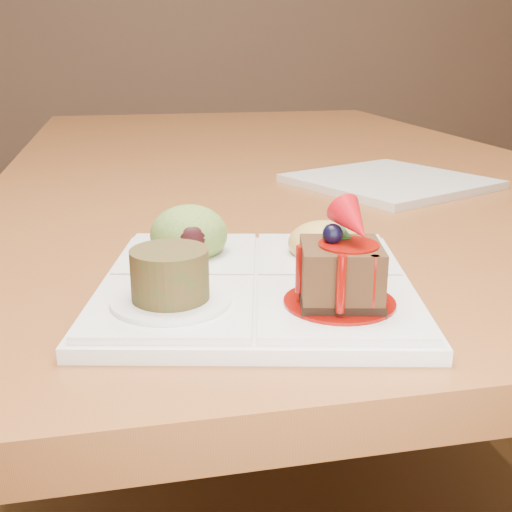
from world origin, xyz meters
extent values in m
plane|color=brown|center=(0.00, 0.00, 0.00)|extent=(6.00, 6.00, 0.00)
cube|color=brown|center=(0.00, 0.00, 0.73)|extent=(1.00, 1.80, 0.04)
cylinder|color=brown|center=(-0.44, 0.84, 0.35)|extent=(0.06, 0.06, 0.71)
cylinder|color=brown|center=(0.44, 0.84, 0.35)|extent=(0.06, 0.06, 0.71)
cylinder|color=black|center=(0.70, 0.43, 0.20)|extent=(0.03, 0.03, 0.41)
cube|color=silver|center=(-0.19, -0.71, 0.76)|extent=(0.32, 0.32, 0.01)
cube|color=silver|center=(-0.14, -0.79, 0.77)|extent=(0.15, 0.15, 0.01)
cube|color=silver|center=(-0.27, -0.76, 0.77)|extent=(0.15, 0.15, 0.01)
cube|color=silver|center=(-0.24, -0.63, 0.77)|extent=(0.15, 0.15, 0.01)
cube|color=silver|center=(-0.11, -0.66, 0.77)|extent=(0.15, 0.15, 0.01)
cylinder|color=#720804|center=(-0.14, -0.79, 0.77)|extent=(0.09, 0.09, 0.00)
cube|color=black|center=(-0.14, -0.79, 0.77)|extent=(0.07, 0.07, 0.01)
cube|color=#39240F|center=(-0.14, -0.79, 0.80)|extent=(0.07, 0.07, 0.04)
cylinder|color=#720804|center=(-0.14, -0.79, 0.82)|extent=(0.05, 0.05, 0.00)
sphere|color=black|center=(-0.15, -0.78, 0.82)|extent=(0.02, 0.02, 0.02)
cone|color=#A30A12|center=(-0.13, -0.79, 0.83)|extent=(0.04, 0.05, 0.04)
cube|color=#134411|center=(-0.14, -0.78, 0.82)|extent=(0.01, 0.02, 0.01)
cube|color=#134411|center=(-0.14, -0.77, 0.82)|extent=(0.02, 0.02, 0.01)
cylinder|color=#720804|center=(-0.15, -0.82, 0.80)|extent=(0.01, 0.01, 0.04)
cylinder|color=#720804|center=(-0.12, -0.82, 0.80)|extent=(0.01, 0.01, 0.04)
cylinder|color=#720804|center=(-0.17, -0.78, 0.80)|extent=(0.01, 0.01, 0.04)
cylinder|color=silver|center=(-0.27, -0.76, 0.77)|extent=(0.09, 0.09, 0.00)
cylinder|color=#4A2815|center=(-0.27, -0.76, 0.79)|extent=(0.06, 0.06, 0.04)
cylinder|color=#4F3210|center=(-0.27, -0.76, 0.81)|extent=(0.05, 0.05, 0.00)
ellipsoid|color=olive|center=(-0.24, -0.63, 0.79)|extent=(0.07, 0.07, 0.06)
ellipsoid|color=black|center=(-0.24, -0.66, 0.79)|extent=(0.04, 0.03, 0.03)
ellipsoid|color=#C78C48|center=(-0.11, -0.66, 0.78)|extent=(0.07, 0.07, 0.04)
cube|color=orange|center=(-0.09, -0.66, 0.78)|extent=(0.02, 0.02, 0.01)
cube|color=#51811C|center=(-0.12, -0.64, 0.78)|extent=(0.02, 0.02, 0.02)
cube|color=orange|center=(-0.13, -0.67, 0.78)|extent=(0.02, 0.02, 0.02)
cube|color=#51811C|center=(-0.11, -0.68, 0.78)|extent=(0.02, 0.02, 0.02)
cube|color=silver|center=(0.11, -0.30, 0.76)|extent=(0.33, 0.33, 0.01)
camera|label=1|loc=(-0.30, -1.22, 0.96)|focal=45.00mm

